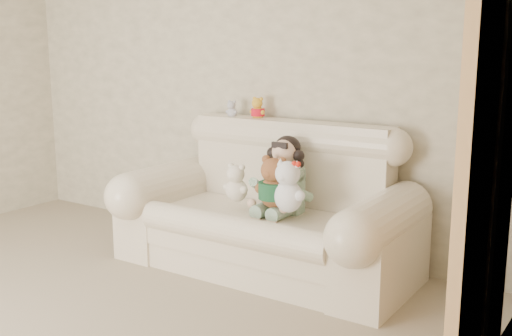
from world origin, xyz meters
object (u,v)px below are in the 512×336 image
object	(u,v)px
sofa	(264,199)
seated_child	(285,174)
brown_teddy	(274,177)
cream_teddy	(237,179)
white_cat	(288,181)

from	to	relation	value
sofa	seated_child	size ratio (longest dim) A/B	3.86
brown_teddy	cream_teddy	size ratio (longest dim) A/B	1.32
seated_child	brown_teddy	distance (m)	0.19
sofa	brown_teddy	bearing A→B (deg)	-36.60
seated_child	brown_teddy	size ratio (longest dim) A/B	1.32
sofa	brown_teddy	size ratio (longest dim) A/B	5.10
sofa	white_cat	xyz separation A→B (m)	(0.28, -0.14, 0.19)
sofa	white_cat	distance (m)	0.37
seated_child	cream_teddy	world-z (taller)	seated_child
seated_child	brown_teddy	bearing A→B (deg)	-85.59
seated_child	white_cat	distance (m)	0.28
brown_teddy	white_cat	world-z (taller)	brown_teddy
sofa	cream_teddy	distance (m)	0.24
seated_child	brown_teddy	world-z (taller)	seated_child
sofa	brown_teddy	xyz separation A→B (m)	(0.15, -0.11, 0.19)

